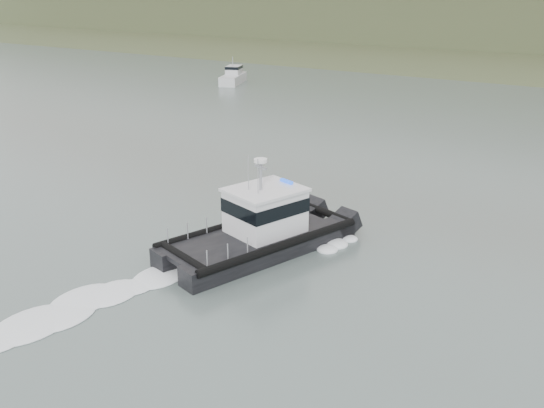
# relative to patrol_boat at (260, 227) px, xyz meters

# --- Properties ---
(ground) EXTENTS (400.00, 400.00, 0.00)m
(ground) POSITION_rel_patrol_boat_xyz_m (0.66, -8.96, -1.22)
(ground) COLOR #47554F
(ground) RESTS_ON ground
(patrol_boat) EXTENTS (6.38, 10.69, 4.89)m
(patrol_boat) POSITION_rel_patrol_boat_xyz_m (0.00, 0.00, 0.00)
(patrol_boat) COLOR black
(patrol_boat) RESTS_ON ground
(motorboat) EXTENTS (4.55, 6.95, 3.63)m
(motorboat) POSITION_rel_patrol_boat_xyz_m (-34.09, 42.80, -0.32)
(motorboat) COLOR silver
(motorboat) RESTS_ON ground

